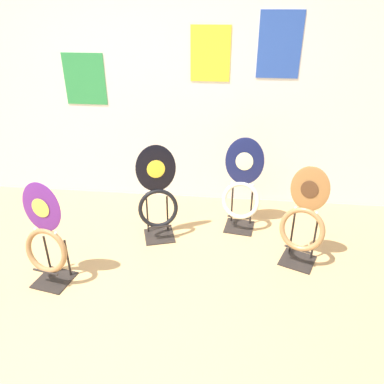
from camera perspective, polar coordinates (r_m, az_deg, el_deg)
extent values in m
plane|color=tan|center=(2.82, -16.23, -21.40)|extent=(14.00, 14.00, 0.00)
cube|color=silver|center=(4.05, -7.28, 16.32)|extent=(8.00, 0.06, 2.60)
cube|color=yellow|center=(3.88, 2.82, 20.29)|extent=(0.39, 0.01, 0.52)
cube|color=#2D8E47|center=(4.20, -16.04, 16.19)|extent=(0.44, 0.01, 0.52)
cube|color=#284CAD|center=(3.88, 13.24, 20.96)|extent=(0.41, 0.01, 0.61)
cube|color=black|center=(3.49, 15.74, -10.01)|extent=(0.37, 0.37, 0.01)
cylinder|color=black|center=(3.46, 15.01, -5.95)|extent=(0.02, 0.02, 0.42)
cylinder|color=black|center=(3.44, 18.16, -6.73)|extent=(0.02, 0.02, 0.42)
cylinder|color=black|center=(3.33, 15.78, -8.38)|extent=(0.21, 0.10, 0.02)
torus|color=#9E7042|center=(3.29, 16.39, -5.49)|extent=(0.41, 0.29, 0.38)
ellipsoid|color=#936033|center=(3.18, 17.53, 0.45)|extent=(0.32, 0.18, 0.38)
ellipsoid|color=#4C2D19|center=(3.16, 17.47, 0.36)|extent=(0.14, 0.08, 0.15)
sphere|color=silver|center=(3.26, 15.51, -2.35)|extent=(0.02, 0.02, 0.02)
sphere|color=silver|center=(3.23, 18.45, -3.05)|extent=(0.02, 0.02, 0.02)
cube|color=black|center=(3.37, -20.22, -12.45)|extent=(0.33, 0.33, 0.01)
cylinder|color=black|center=(3.37, -21.18, -8.77)|extent=(0.02, 0.02, 0.35)
cylinder|color=black|center=(3.26, -18.40, -9.53)|extent=(0.02, 0.02, 0.35)
cylinder|color=black|center=(3.23, -21.43, -11.27)|extent=(0.22, 0.06, 0.02)
torus|color=#9E7042|center=(3.17, -21.35, -8.34)|extent=(0.39, 0.20, 0.37)
ellipsoid|color=#60237F|center=(3.02, -21.96, -2.18)|extent=(0.34, 0.11, 0.41)
ellipsoid|color=#E5CC4C|center=(3.01, -22.12, -2.29)|extent=(0.15, 0.04, 0.16)
sphere|color=silver|center=(3.16, -22.77, -5.23)|extent=(0.02, 0.02, 0.02)
sphere|color=silver|center=(3.06, -20.06, -5.88)|extent=(0.02, 0.02, 0.02)
cube|color=black|center=(3.69, -5.00, -6.66)|extent=(0.35, 0.35, 0.01)
cylinder|color=black|center=(3.66, -6.81, -3.53)|extent=(0.02, 0.02, 0.37)
cylinder|color=black|center=(3.68, -3.77, -3.25)|extent=(0.02, 0.02, 0.37)
cylinder|color=black|center=(3.54, -4.95, -5.28)|extent=(0.22, 0.08, 0.02)
torus|color=black|center=(3.51, -5.17, -2.51)|extent=(0.39, 0.23, 0.37)
ellipsoid|color=black|center=(3.38, -5.54, 3.57)|extent=(0.36, 0.15, 0.44)
ellipsoid|color=yellow|center=(3.36, -5.51, 3.49)|extent=(0.16, 0.06, 0.17)
sphere|color=silver|center=(3.45, -7.00, -0.02)|extent=(0.02, 0.02, 0.02)
sphere|color=silver|center=(3.47, -3.71, 0.28)|extent=(0.02, 0.02, 0.02)
cube|color=black|center=(3.84, 7.19, -5.30)|extent=(0.32, 0.32, 0.01)
cylinder|color=black|center=(3.83, 6.11, -1.90)|extent=(0.02, 0.02, 0.39)
cylinder|color=black|center=(3.81, 9.02, -2.26)|extent=(0.02, 0.02, 0.39)
cylinder|color=black|center=(3.69, 7.16, -3.85)|extent=(0.22, 0.05, 0.02)
torus|color=beige|center=(3.66, 7.43, -1.30)|extent=(0.39, 0.22, 0.36)
ellipsoid|color=#141942|center=(3.59, 8.01, 4.68)|extent=(0.38, 0.16, 0.45)
ellipsoid|color=beige|center=(3.58, 7.99, 4.64)|extent=(0.17, 0.06, 0.17)
sphere|color=silver|center=(3.66, 6.12, 1.41)|extent=(0.02, 0.02, 0.02)
sphere|color=silver|center=(3.64, 9.29, 1.04)|extent=(0.02, 0.02, 0.02)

